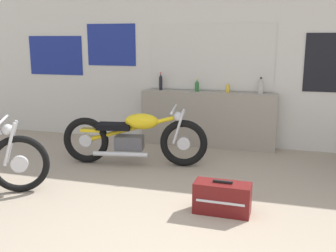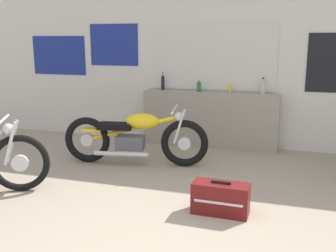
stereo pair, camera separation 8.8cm
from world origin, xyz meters
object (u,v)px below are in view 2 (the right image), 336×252
object	(u,v)px
bottle_center	(230,88)
motorcycle_yellow	(135,137)
bottle_leftmost	(163,82)
bottle_left_center	(199,86)
bottle_right_center	(263,87)
hard_case_darkred	(221,198)

from	to	relation	value
bottle_center	motorcycle_yellow	bearing A→B (deg)	-131.32
bottle_leftmost	bottle_left_center	world-z (taller)	bottle_leftmost
bottle_leftmost	bottle_right_center	bearing A→B (deg)	-0.29
bottle_right_center	motorcycle_yellow	xyz separation A→B (m)	(-1.62, -1.28, -0.61)
bottle_center	bottle_right_center	bearing A→B (deg)	1.02
bottle_right_center	bottle_leftmost	bearing A→B (deg)	179.71
hard_case_darkred	motorcycle_yellow	bearing A→B (deg)	139.04
bottle_leftmost	hard_case_darkred	size ratio (longest dim) A/B	0.51
bottle_center	motorcycle_yellow	xyz separation A→B (m)	(-1.12, -1.27, -0.57)
bottle_right_center	bottle_center	bearing A→B (deg)	-178.98
bottle_right_center	motorcycle_yellow	world-z (taller)	bottle_right_center
bottle_right_center	hard_case_darkred	world-z (taller)	bottle_right_center
bottle_leftmost	bottle_left_center	bearing A→B (deg)	-1.88
bottle_right_center	motorcycle_yellow	size ratio (longest dim) A/B	0.13
bottle_center	motorcycle_yellow	world-z (taller)	bottle_center
bottle_left_center	bottle_center	xyz separation A→B (m)	(0.50, 0.00, -0.02)
bottle_left_center	bottle_right_center	bearing A→B (deg)	0.69
bottle_leftmost	bottle_right_center	world-z (taller)	bottle_leftmost
bottle_leftmost	motorcycle_yellow	bearing A→B (deg)	-89.74
hard_case_darkred	bottle_center	bearing A→B (deg)	97.02
motorcycle_yellow	bottle_right_center	bearing A→B (deg)	38.27
motorcycle_yellow	hard_case_darkred	size ratio (longest dim) A/B	3.54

